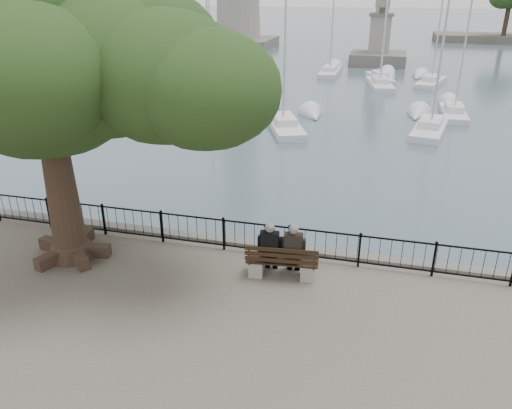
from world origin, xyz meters
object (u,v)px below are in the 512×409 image
(person_left, at_px, (270,250))
(bench, at_px, (282,266))
(tree, at_px, (70,64))
(lion_monument, at_px, (379,44))
(person_right, at_px, (293,252))

(person_left, bearing_deg, bench, -12.65)
(person_left, distance_m, tree, 7.02)
(bench, bearing_deg, tree, -177.46)
(tree, height_order, lion_monument, tree)
(bench, distance_m, person_right, 0.50)
(person_left, height_order, person_right, same)
(person_right, distance_m, lion_monument, 48.38)
(tree, bearing_deg, person_right, 3.82)
(bench, relative_size, lion_monument, 0.22)
(person_right, bearing_deg, bench, -153.23)
(bench, xyz_separation_m, lion_monument, (0.99, 48.52, 0.90))
(person_right, bearing_deg, tree, -176.18)
(bench, height_order, lion_monument, lion_monument)
(bench, height_order, tree, tree)
(tree, bearing_deg, bench, 2.54)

